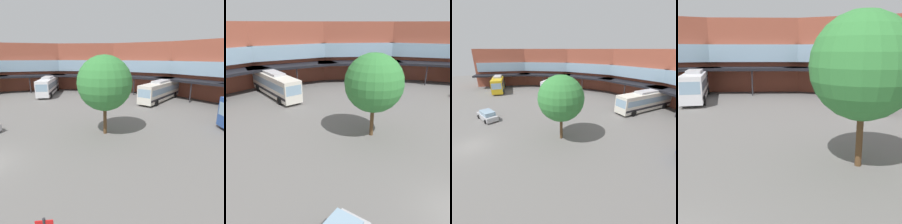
% 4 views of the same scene
% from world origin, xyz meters
% --- Properties ---
extents(ground_plane, '(125.24, 125.24, 0.00)m').
position_xyz_m(ground_plane, '(0.00, 0.00, 0.00)').
color(ground_plane, slate).
extents(station_building, '(82.54, 41.16, 10.77)m').
position_xyz_m(station_building, '(0.00, 24.97, 5.41)').
color(station_building, '#9E4C38').
rests_on(station_building, ground).
extents(bus_2, '(2.87, 12.28, 3.73)m').
position_xyz_m(bus_2, '(0.99, 28.59, 1.89)').
color(bus_2, silver).
rests_on(bus_2, ground).
extents(bus_3, '(9.95, 10.23, 3.77)m').
position_xyz_m(bus_3, '(-20.59, 19.86, 1.91)').
color(bus_3, white).
rests_on(bus_3, ground).
extents(bus_4, '(12.60, 4.82, 4.00)m').
position_xyz_m(bus_4, '(-27.88, 6.39, 2.02)').
color(bus_4, gold).
rests_on(bus_4, ground).
extents(parked_car, '(4.74, 3.05, 1.53)m').
position_xyz_m(parked_car, '(-7.62, 2.22, 0.74)').
color(parked_car, '#B7B7BC').
rests_on(parked_car, ground).
extents(plaza_tree, '(5.54, 5.54, 8.10)m').
position_xyz_m(plaza_tree, '(3.14, 10.31, 5.33)').
color(plaza_tree, brown).
rests_on(plaza_tree, ground).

